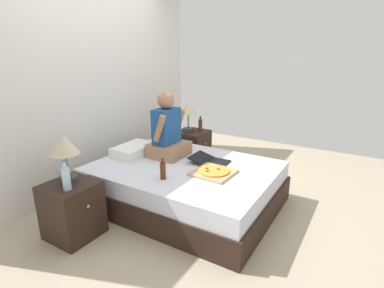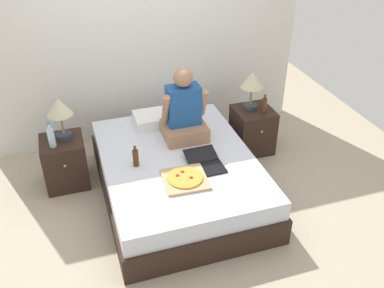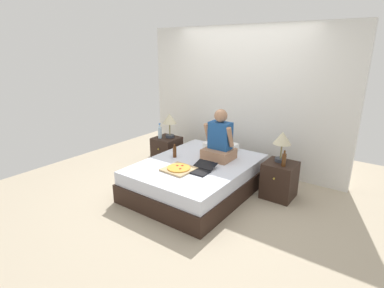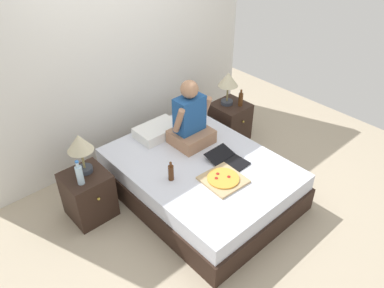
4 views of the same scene
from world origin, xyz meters
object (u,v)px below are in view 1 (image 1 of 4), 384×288
(lamp_on_left_nightstand, at_px, (65,148))
(beer_bottle_on_bed, at_px, (163,170))
(water_bottle, at_px, (66,178))
(beer_bottle, at_px, (200,125))
(laptop, at_px, (211,162))
(lamp_on_right_nightstand, at_px, (188,110))
(nightstand_left, at_px, (72,210))
(nightstand_right, at_px, (192,148))
(person_seated, at_px, (168,133))
(bed, at_px, (185,185))
(pizza_box, at_px, (214,172))

(lamp_on_left_nightstand, height_order, beer_bottle_on_bed, lamp_on_left_nightstand)
(water_bottle, xyz_separation_m, beer_bottle, (2.32, -0.01, -0.02))
(beer_bottle, distance_m, laptop, 1.18)
(lamp_on_left_nightstand, xyz_separation_m, beer_bottle, (2.20, -0.15, -0.23))
(lamp_on_left_nightstand, distance_m, lamp_on_right_nightstand, 2.10)
(nightstand_left, relative_size, laptop, 1.28)
(lamp_on_left_nightstand, distance_m, nightstand_right, 2.22)
(beer_bottle, xyz_separation_m, person_seated, (-0.98, -0.11, 0.12))
(nightstand_left, xyz_separation_m, lamp_on_left_nightstand, (0.04, 0.05, 0.60))
(lamp_on_left_nightstand, height_order, beer_bottle, lamp_on_left_nightstand)
(bed, xyz_separation_m, laptop, (0.21, -0.23, 0.26))
(lamp_on_left_nightstand, distance_m, beer_bottle_on_bed, 0.93)
(person_seated, bearing_deg, bed, -116.24)
(lamp_on_left_nightstand, bearing_deg, bed, -30.28)
(beer_bottle_on_bed, bearing_deg, lamp_on_left_nightstand, 134.91)
(water_bottle, xyz_separation_m, person_seated, (1.34, -0.12, 0.11))
(nightstand_left, xyz_separation_m, beer_bottle_on_bed, (0.66, -0.58, 0.29))
(nightstand_left, bearing_deg, laptop, -31.26)
(lamp_on_right_nightstand, xyz_separation_m, laptop, (-0.84, -0.84, -0.37))
(nightstand_left, distance_m, lamp_on_right_nightstand, 2.23)
(water_bottle, height_order, laptop, water_bottle)
(nightstand_left, relative_size, person_seated, 0.69)
(bed, bearing_deg, lamp_on_left_nightstand, 149.72)
(nightstand_right, relative_size, person_seated, 0.69)
(lamp_on_right_nightstand, xyz_separation_m, pizza_box, (-1.10, -1.00, -0.38))
(lamp_on_right_nightstand, bearing_deg, bed, -149.95)
(nightstand_left, xyz_separation_m, nightstand_right, (2.17, 0.00, 0.00))
(person_seated, relative_size, laptop, 1.85)
(water_bottle, bearing_deg, nightstand_left, 48.35)
(beer_bottle, bearing_deg, nightstand_left, 177.45)
(bed, xyz_separation_m, beer_bottle_on_bed, (-0.42, -0.01, 0.33))
(lamp_on_right_nightstand, bearing_deg, nightstand_left, -178.66)
(nightstand_right, distance_m, laptop, 1.20)
(water_bottle, bearing_deg, pizza_box, -37.42)
(beer_bottle, relative_size, person_seated, 0.29)
(person_seated, bearing_deg, lamp_on_left_nightstand, 168.05)
(person_seated, xyz_separation_m, pizza_box, (-0.22, -0.74, -0.27))
(beer_bottle, xyz_separation_m, pizza_box, (-1.20, -0.85, -0.15))
(lamp_on_left_nightstand, bearing_deg, nightstand_left, -128.63)
(person_seated, height_order, beer_bottle_on_bed, person_seated)
(nightstand_left, xyz_separation_m, person_seated, (1.26, -0.21, 0.49))
(nightstand_right, height_order, person_seated, person_seated)
(nightstand_left, bearing_deg, bed, -27.31)
(nightstand_left, bearing_deg, nightstand_right, 0.00)
(beer_bottle, distance_m, pizza_box, 1.48)
(laptop, height_order, beer_bottle_on_bed, beer_bottle_on_bed)
(nightstand_right, relative_size, laptop, 1.28)
(nightstand_right, height_order, lamp_on_right_nightstand, lamp_on_right_nightstand)
(nightstand_left, relative_size, water_bottle, 1.95)
(nightstand_right, xyz_separation_m, person_seated, (-0.91, -0.21, 0.49))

